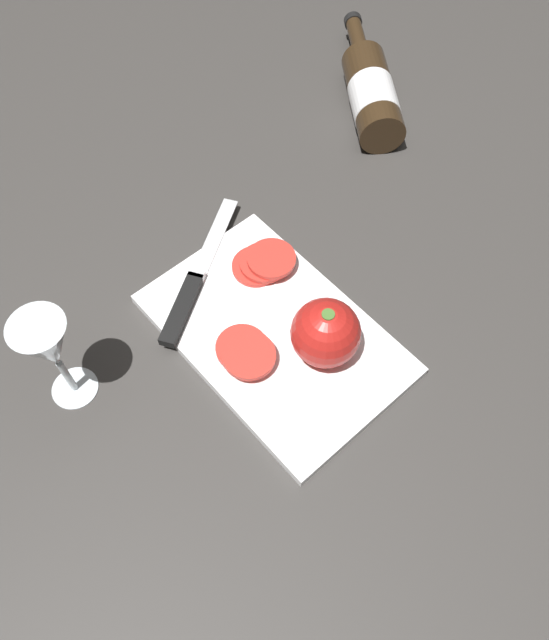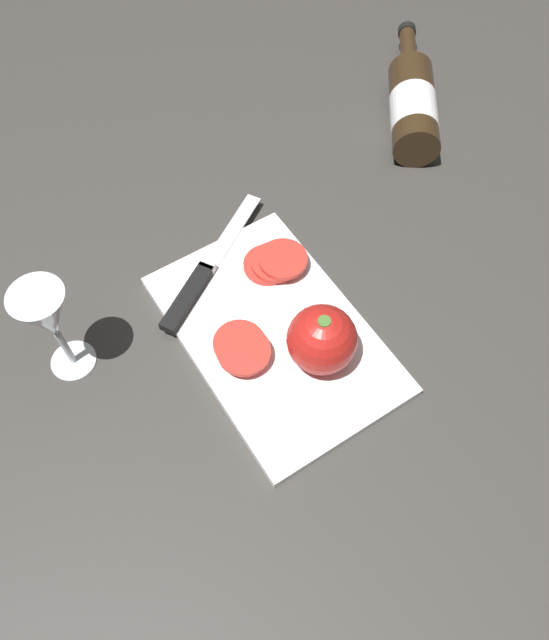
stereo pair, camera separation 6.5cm
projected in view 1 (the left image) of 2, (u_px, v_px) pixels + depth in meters
The scene contains 8 objects.
ground_plane at pixel (338, 370), 0.84m from camera, with size 3.00×3.00×0.00m, color #383533.
cutting_board at pixel (274, 334), 0.86m from camera, with size 0.36×0.23×0.02m.
wine_bottle at pixel (371, 92), 1.07m from camera, with size 0.29×0.23×0.08m.
wine_glass at pixel (49, 348), 0.73m from camera, with size 0.07×0.07×0.16m.
whole_tomato at pixel (325, 333), 0.80m from camera, with size 0.09×0.09×0.09m.
knife at pixel (188, 295), 0.87m from camera, with size 0.16×0.24×0.01m.
tomato_slice_stack_near at pixel (264, 263), 0.90m from camera, with size 0.08×0.09×0.02m.
tomato_slice_stack_far at pixel (245, 352), 0.82m from camera, with size 0.09×0.08×0.02m.
Camera 1 is at (-0.22, 0.31, 0.75)m, focal length 35.00 mm.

